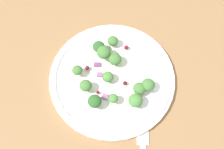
# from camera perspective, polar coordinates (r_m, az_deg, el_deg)

# --- Properties ---
(ground_plane) EXTENTS (1.80, 1.80, 0.02)m
(ground_plane) POSITION_cam_1_polar(r_m,az_deg,el_deg) (0.63, -0.03, 0.45)
(ground_plane) COLOR olive
(plate) EXTENTS (0.27, 0.27, 0.02)m
(plate) POSITION_cam_1_polar(r_m,az_deg,el_deg) (0.60, -0.00, -0.72)
(plate) COLOR white
(plate) RESTS_ON ground_plane
(dressing_pool) EXTENTS (0.15, 0.15, 0.00)m
(dressing_pool) POSITION_cam_1_polar(r_m,az_deg,el_deg) (0.60, -0.00, -0.55)
(dressing_pool) COLOR white
(dressing_pool) RESTS_ON plate
(broccoli_floret_0) EXTENTS (0.03, 0.03, 0.03)m
(broccoli_floret_0) POSITION_cam_1_polar(r_m,az_deg,el_deg) (0.58, 5.55, -2.86)
(broccoli_floret_0) COLOR #8EB77A
(broccoli_floret_0) RESTS_ON plate
(broccoli_floret_1) EXTENTS (0.03, 0.03, 0.03)m
(broccoli_floret_1) POSITION_cam_1_polar(r_m,az_deg,el_deg) (0.56, 4.76, -5.26)
(broccoli_floret_1) COLOR #9EC684
(broccoli_floret_1) RESTS_ON plate
(broccoli_floret_2) EXTENTS (0.02, 0.02, 0.02)m
(broccoli_floret_2) POSITION_cam_1_polar(r_m,az_deg,el_deg) (0.56, 0.25, -4.86)
(broccoli_floret_2) COLOR #9EC684
(broccoli_floret_2) RESTS_ON plate
(broccoli_floret_3) EXTENTS (0.03, 0.03, 0.03)m
(broccoli_floret_3) POSITION_cam_1_polar(r_m,az_deg,el_deg) (0.58, 7.29, -2.10)
(broccoli_floret_3) COLOR #ADD18E
(broccoli_floret_3) RESTS_ON plate
(broccoli_floret_4) EXTENTS (0.03, 0.03, 0.03)m
(broccoli_floret_4) POSITION_cam_1_polar(r_m,az_deg,el_deg) (0.60, 0.60, 3.10)
(broccoli_floret_4) COLOR #9EC684
(broccoli_floret_4) RESTS_ON plate
(broccoli_floret_5) EXTENTS (0.02, 0.02, 0.02)m
(broccoli_floret_5) POSITION_cam_1_polar(r_m,az_deg,el_deg) (0.58, -0.84, -0.51)
(broccoli_floret_5) COLOR #9EC684
(broccoli_floret_5) RESTS_ON plate
(broccoli_floret_6) EXTENTS (0.03, 0.03, 0.03)m
(broccoli_floret_6) POSITION_cam_1_polar(r_m,az_deg,el_deg) (0.56, -3.51, -5.43)
(broccoli_floret_6) COLOR #8EB77A
(broccoli_floret_6) RESTS_ON plate
(broccoli_floret_7) EXTENTS (0.03, 0.03, 0.03)m
(broccoli_floret_7) POSITION_cam_1_polar(r_m,az_deg,el_deg) (0.60, -1.75, 4.43)
(broccoli_floret_7) COLOR #9EC684
(broccoli_floret_7) RESTS_ON plate
(broccoli_floret_8) EXTENTS (0.03, 0.03, 0.03)m
(broccoli_floret_8) POSITION_cam_1_polar(r_m,az_deg,el_deg) (0.57, -5.33, -2.26)
(broccoli_floret_8) COLOR #9EC684
(broccoli_floret_8) RESTS_ON plate
(broccoli_floret_9) EXTENTS (0.02, 0.02, 0.02)m
(broccoli_floret_9) POSITION_cam_1_polar(r_m,az_deg,el_deg) (0.62, 0.17, 6.75)
(broccoli_floret_9) COLOR #9EC684
(broccoli_floret_9) RESTS_ON plate
(broccoli_floret_10) EXTENTS (0.02, 0.02, 0.02)m
(broccoli_floret_10) POSITION_cam_1_polar(r_m,az_deg,el_deg) (0.59, -7.00, 0.84)
(broccoli_floret_10) COLOR #ADD18E
(broccoli_floret_10) RESTS_ON plate
(broccoli_floret_11) EXTENTS (0.03, 0.03, 0.03)m
(broccoli_floret_11) POSITION_cam_1_polar(r_m,az_deg,el_deg) (0.61, -3.02, 5.40)
(broccoli_floret_11) COLOR #8EB77A
(broccoli_floret_11) RESTS_ON plate
(cranberry_0) EXTENTS (0.01, 0.01, 0.01)m
(cranberry_0) POSITION_cam_1_polar(r_m,az_deg,el_deg) (0.62, 2.89, 5.49)
(cranberry_0) COLOR maroon
(cranberry_0) RESTS_ON plate
(cranberry_1) EXTENTS (0.01, 0.01, 0.01)m
(cranberry_1) POSITION_cam_1_polar(r_m,az_deg,el_deg) (0.60, -5.01, 1.34)
(cranberry_1) COLOR maroon
(cranberry_1) RESTS_ON plate
(cranberry_2) EXTENTS (0.01, 0.01, 0.01)m
(cranberry_2) POSITION_cam_1_polar(r_m,az_deg,el_deg) (0.59, 2.74, -1.69)
(cranberry_2) COLOR maroon
(cranberry_2) RESTS_ON plate
(cranberry_3) EXTENTS (0.01, 0.01, 0.01)m
(cranberry_3) POSITION_cam_1_polar(r_m,az_deg,el_deg) (0.58, -2.90, -3.60)
(cranberry_3) COLOR maroon
(cranberry_3) RESTS_ON plate
(cranberry_4) EXTENTS (0.01, 0.01, 0.01)m
(cranberry_4) POSITION_cam_1_polar(r_m,az_deg,el_deg) (0.57, 5.04, -5.33)
(cranberry_4) COLOR maroon
(cranberry_4) RESTS_ON plate
(cranberry_5) EXTENTS (0.01, 0.01, 0.01)m
(cranberry_5) POSITION_cam_1_polar(r_m,az_deg,el_deg) (0.61, -6.78, 0.83)
(cranberry_5) COLOR maroon
(cranberry_5) RESTS_ON plate
(onion_bit_0) EXTENTS (0.01, 0.01, 0.01)m
(onion_bit_0) POSITION_cam_1_polar(r_m,az_deg,el_deg) (0.62, -1.64, 3.97)
(onion_bit_0) COLOR #934C84
(onion_bit_0) RESTS_ON plate
(onion_bit_1) EXTENTS (0.02, 0.02, 0.00)m
(onion_bit_1) POSITION_cam_1_polar(r_m,az_deg,el_deg) (0.58, -1.43, -4.47)
(onion_bit_1) COLOR #A35B93
(onion_bit_1) RESTS_ON plate
(onion_bit_2) EXTENTS (0.02, 0.02, 0.00)m
(onion_bit_2) POSITION_cam_1_polar(r_m,az_deg,el_deg) (0.61, -3.03, 1.98)
(onion_bit_2) COLOR #843D75
(onion_bit_2) RESTS_ON plate
(onion_bit_3) EXTENTS (0.01, 0.01, 0.01)m
(onion_bit_3) POSITION_cam_1_polar(r_m,az_deg,el_deg) (0.60, -2.80, 0.34)
(onion_bit_3) COLOR #A35B93
(onion_bit_3) RESTS_ON plate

